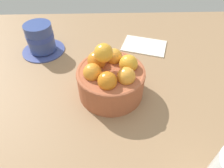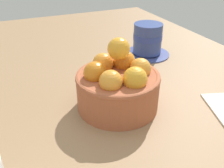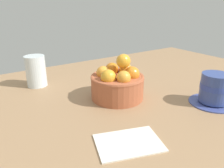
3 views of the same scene
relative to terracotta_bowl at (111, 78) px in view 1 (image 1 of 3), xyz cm
name	(u,v)px [view 1 (image 1 of 3)]	position (x,y,z in cm)	size (l,w,h in cm)	color
ground_plane	(111,97)	(-0.05, 0.04, -6.06)	(134.31, 80.76, 3.27)	#997551
terracotta_bowl	(111,78)	(0.00, 0.00, 0.00)	(14.54, 14.54, 12.37)	#AD5938
coffee_cup	(41,39)	(18.69, -16.91, -0.59)	(11.81, 11.81, 8.16)	#3C4A8D
folded_napkin	(144,45)	(-10.33, -18.34, -4.12)	(12.28, 8.53, 0.60)	white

